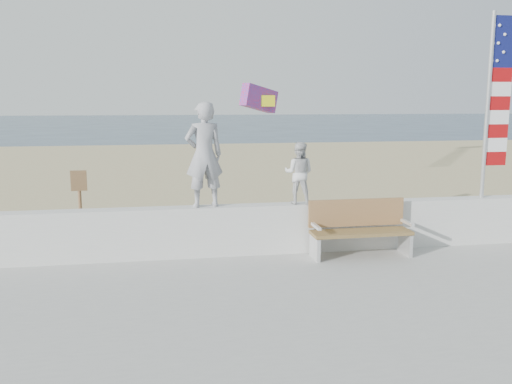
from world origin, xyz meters
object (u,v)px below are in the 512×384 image
(child, at_px, (299,173))
(flag, at_px, (494,98))
(adult, at_px, (204,155))
(bench, at_px, (359,228))

(child, relative_size, flag, 0.32)
(adult, height_order, flag, flag)
(adult, xyz_separation_m, child, (1.72, 0.00, -0.36))
(bench, xyz_separation_m, flag, (2.78, 0.45, 2.30))
(child, bearing_deg, bench, -179.67)
(child, distance_m, bench, 1.47)
(adult, height_order, bench, adult)
(adult, relative_size, flag, 0.53)
(flag, bearing_deg, bench, -170.73)
(adult, bearing_deg, bench, 160.44)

